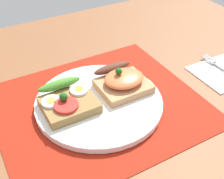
{
  "coord_description": "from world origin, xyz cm",
  "views": [
    {
      "loc": [
        -19.66,
        -40.47,
        39.25
      ],
      "look_at": [
        3.0,
        0.0,
        3.02
      ],
      "focal_mm": 47.33,
      "sensor_mm": 36.0,
      "label": 1
    }
  ],
  "objects_px": {
    "sandwich_salmon": "(122,81)",
    "napkin": "(223,72)",
    "plate": "(99,102)",
    "sandwich_egg_tomato": "(67,101)"
  },
  "relations": [
    {
      "from": "plate",
      "to": "sandwich_egg_tomato",
      "type": "height_order",
      "value": "sandwich_egg_tomato"
    },
    {
      "from": "sandwich_egg_tomato",
      "to": "plate",
      "type": "bearing_deg",
      "value": -11.79
    },
    {
      "from": "napkin",
      "to": "plate",
      "type": "bearing_deg",
      "value": 173.03
    },
    {
      "from": "sandwich_egg_tomato",
      "to": "napkin",
      "type": "bearing_deg",
      "value": -7.78
    },
    {
      "from": "sandwich_salmon",
      "to": "plate",
      "type": "bearing_deg",
      "value": -168.52
    },
    {
      "from": "sandwich_salmon",
      "to": "napkin",
      "type": "height_order",
      "value": "sandwich_salmon"
    },
    {
      "from": "napkin",
      "to": "sandwich_egg_tomato",
      "type": "bearing_deg",
      "value": 172.22
    },
    {
      "from": "plate",
      "to": "sandwich_salmon",
      "type": "bearing_deg",
      "value": 11.48
    },
    {
      "from": "plate",
      "to": "sandwich_egg_tomato",
      "type": "distance_m",
      "value": 0.07
    },
    {
      "from": "sandwich_salmon",
      "to": "napkin",
      "type": "xyz_separation_m",
      "value": [
        0.24,
        -0.05,
        -0.03
      ]
    }
  ]
}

